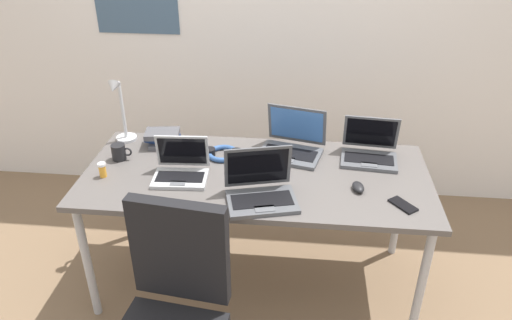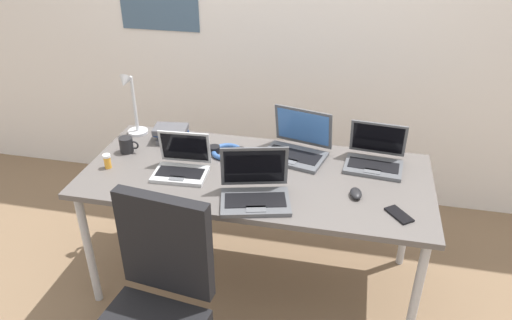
{
  "view_description": "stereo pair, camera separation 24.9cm",
  "coord_description": "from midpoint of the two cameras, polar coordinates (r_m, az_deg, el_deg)",
  "views": [
    {
      "loc": [
        0.22,
        -2.17,
        2.06
      ],
      "look_at": [
        0.0,
        0.0,
        0.82
      ],
      "focal_mm": 34.3,
      "sensor_mm": 36.0,
      "label": 1
    },
    {
      "loc": [
        0.47,
        -2.13,
        2.06
      ],
      "look_at": [
        0.0,
        0.0,
        0.82
      ],
      "focal_mm": 34.3,
      "sensor_mm": 36.0,
      "label": 2
    }
  ],
  "objects": [
    {
      "name": "desk_lamp",
      "position": [
        2.91,
        -11.95,
        6.26
      ],
      "size": [
        0.12,
        0.18,
        0.4
      ],
      "color": "silver",
      "rests_on": "desk"
    },
    {
      "name": "wall_back",
      "position": [
        3.35,
        6.39,
        16.38
      ],
      "size": [
        6.0,
        0.13,
        2.6
      ],
      "color": "silver",
      "rests_on": "ground_plane"
    },
    {
      "name": "desk",
      "position": [
        2.57,
        2.77,
        -2.72
      ],
      "size": [
        1.8,
        0.8,
        0.74
      ],
      "color": "#595451",
      "rests_on": "ground_plane"
    },
    {
      "name": "laptop_near_lamp",
      "position": [
        2.54,
        -5.92,
        -0.73
      ],
      "size": [
        0.29,
        0.24,
        0.21
      ],
      "color": "#B7BABC",
      "rests_on": "desk"
    },
    {
      "name": "cell_phone",
      "position": [
        2.36,
        19.29,
        -6.14
      ],
      "size": [
        0.13,
        0.15,
        0.01
      ],
      "primitive_type": "cube",
      "rotation": [
        0.0,
        0.0,
        0.67
      ],
      "color": "black",
      "rests_on": "desk"
    },
    {
      "name": "laptop_front_right",
      "position": [
        2.32,
        2.96,
        -3.69
      ],
      "size": [
        0.38,
        0.33,
        0.24
      ],
      "color": "#515459",
      "rests_on": "desk"
    },
    {
      "name": "headphones",
      "position": [
        2.71,
        -0.77,
        0.91
      ],
      "size": [
        0.21,
        0.18,
        0.04
      ],
      "color": "#335999",
      "rests_on": "desk"
    },
    {
      "name": "laptop_center",
      "position": [
        2.71,
        7.36,
        1.43
      ],
      "size": [
        0.39,
        0.35,
        0.25
      ],
      "color": "#515459",
      "rests_on": "desk"
    },
    {
      "name": "pill_bottle",
      "position": [
        2.65,
        -14.42,
        -0.19
      ],
      "size": [
        0.04,
        0.04,
        0.08
      ],
      "color": "gold",
      "rests_on": "desk"
    },
    {
      "name": "laptop_far_corner",
      "position": [
        2.7,
        16.27,
        0.16
      ],
      "size": [
        0.32,
        0.28,
        0.22
      ],
      "color": "#515459",
      "rests_on": "desk"
    },
    {
      "name": "computer_mouse",
      "position": [
        2.43,
        14.47,
        -3.88
      ],
      "size": [
        0.07,
        0.1,
        0.03
      ],
      "primitive_type": "ellipsoid",
      "rotation": [
        0.0,
        0.0,
        0.16
      ],
      "color": "black",
      "rests_on": "desk"
    },
    {
      "name": "coffee_mug",
      "position": [
        2.79,
        -12.42,
        1.67
      ],
      "size": [
        0.11,
        0.08,
        0.09
      ],
      "color": "black",
      "rests_on": "desk"
    },
    {
      "name": "ground_plane",
      "position": [
        3.0,
        2.44,
        -13.83
      ],
      "size": [
        12.0,
        12.0,
        0.0
      ],
      "primitive_type": "plane",
      "color": "#7A6047"
    },
    {
      "name": "book_stack",
      "position": [
        2.87,
        -7.44,
        3.04
      ],
      "size": [
        0.21,
        0.17,
        0.09
      ],
      "color": "#4C4C51",
      "rests_on": "desk"
    }
  ]
}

